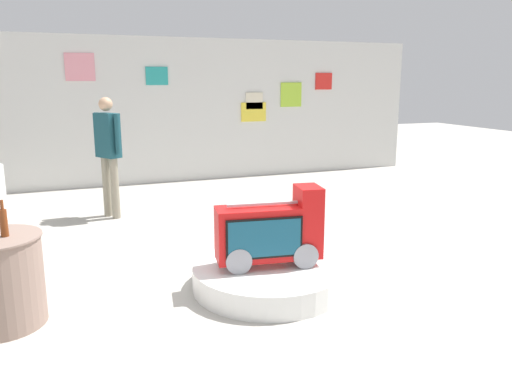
% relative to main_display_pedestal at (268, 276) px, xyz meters
% --- Properties ---
extents(ground_plane, '(30.00, 30.00, 0.00)m').
position_rel_main_display_pedestal_xyz_m(ground_plane, '(-0.12, 0.09, -0.12)').
color(ground_plane, '#B2ADA3').
extents(back_wall_display, '(11.27, 0.13, 2.85)m').
position_rel_main_display_pedestal_xyz_m(back_wall_display, '(-0.12, 5.56, 1.31)').
color(back_wall_display, silver).
rests_on(back_wall_display, ground).
extents(main_display_pedestal, '(1.51, 1.51, 0.24)m').
position_rel_main_display_pedestal_xyz_m(main_display_pedestal, '(0.00, 0.00, 0.00)').
color(main_display_pedestal, white).
rests_on(main_display_pedestal, ground).
extents(novelty_firetruck_tv, '(1.07, 0.50, 0.78)m').
position_rel_main_display_pedestal_xyz_m(novelty_firetruck_tv, '(0.02, -0.01, 0.43)').
color(novelty_firetruck_tv, gray).
rests_on(novelty_firetruck_tv, main_display_pedestal).
extents(side_table_round, '(0.72, 0.72, 0.78)m').
position_rel_main_display_pedestal_xyz_m(side_table_round, '(-2.39, 0.08, 0.28)').
color(side_table_round, gray).
rests_on(side_table_round, ground).
extents(bottle_on_side_table, '(0.06, 0.06, 0.31)m').
position_rel_main_display_pedestal_xyz_m(bottle_on_side_table, '(-2.31, 0.06, 0.78)').
color(bottle_on_side_table, brown).
rests_on(bottle_on_side_table, side_table_round).
extents(shopper_browsing_near_truck, '(0.37, 0.49, 1.79)m').
position_rel_main_display_pedestal_xyz_m(shopper_browsing_near_truck, '(-1.26, 3.23, 0.94)').
color(shopper_browsing_near_truck, gray).
rests_on(shopper_browsing_near_truck, ground).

